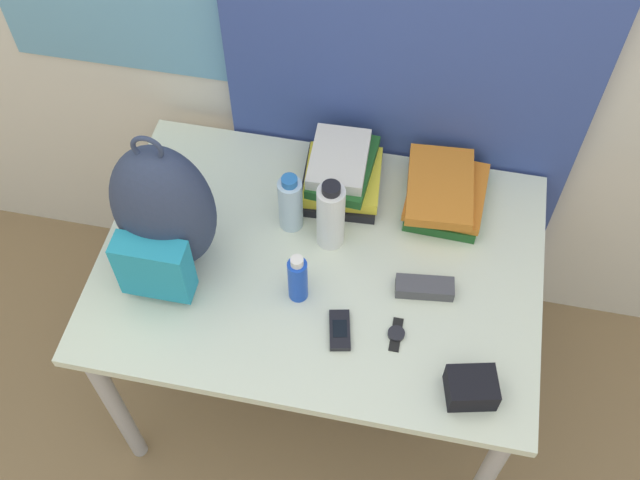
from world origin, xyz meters
TOP-DOWN VIEW (x-y plane):
  - curtain_blue at (0.15, 0.86)m, footprint 1.00×0.04m
  - desk at (0.00, 0.42)m, footprint 1.18×0.83m
  - backpack at (-0.38, 0.35)m, footprint 0.26×0.26m
  - book_stack_left at (0.01, 0.68)m, footprint 0.23×0.27m
  - book_stack_center at (0.30, 0.68)m, footprint 0.23×0.29m
  - water_bottle at (-0.10, 0.53)m, footprint 0.07×0.07m
  - sports_bottle at (0.01, 0.49)m, footprint 0.07×0.07m
  - sunscreen_bottle at (-0.03, 0.30)m, footprint 0.05×0.05m
  - cell_phone at (0.09, 0.22)m, footprint 0.07×0.12m
  - sunglasses_case at (0.28, 0.38)m, footprint 0.16×0.07m
  - camera_pouch at (0.42, 0.12)m, footprint 0.13×0.12m
  - wristwatch at (0.23, 0.24)m, footprint 0.04×0.09m

SIDE VIEW (x-z plane):
  - desk at x=0.00m, z-range 0.29..1.04m
  - wristwatch at x=0.23m, z-range 0.75..0.76m
  - cell_phone at x=0.09m, z-range 0.75..0.77m
  - sunglasses_case at x=0.28m, z-range 0.75..0.79m
  - camera_pouch at x=0.42m, z-range 0.75..0.82m
  - book_stack_center at x=0.30m, z-range 0.75..0.84m
  - book_stack_left at x=0.01m, z-range 0.74..0.88m
  - sunscreen_bottle at x=-0.03m, z-range 0.74..0.91m
  - water_bottle at x=-0.10m, z-range 0.74..0.94m
  - sports_bottle at x=0.01m, z-range 0.74..0.97m
  - backpack at x=-0.38m, z-range 0.72..1.18m
  - curtain_blue at x=0.15m, z-range 0.00..2.50m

